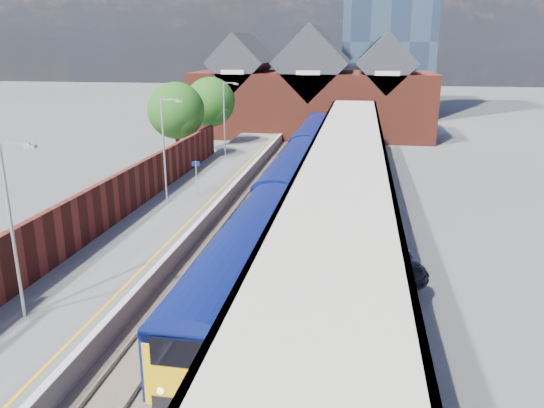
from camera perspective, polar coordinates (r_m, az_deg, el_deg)
The scene contains 20 objects.
ground at distance 42.83m, azimuth 0.78°, elevation 1.50°, with size 240.00×240.00×0.00m, color #5B5B5E.
ballast_bed at distance 33.41m, azimuth -1.80°, elevation -2.89°, with size 6.00×76.00×0.06m, color #473D33.
rails at distance 33.38m, azimuth -1.80°, elevation -2.75°, with size 4.51×76.00×0.14m.
left_platform at distance 34.70m, azimuth -10.76°, elevation -1.61°, with size 5.00×76.00×1.00m, color #565659.
right_platform at distance 32.68m, azimuth 8.58°, elevation -2.66°, with size 6.00×76.00×1.00m, color #565659.
coping_left at distance 33.82m, azimuth -7.06°, elevation -0.99°, with size 0.30×76.00×0.05m, color silver.
coping_right at distance 32.65m, azimuth 3.62°, elevation -1.54°, with size 0.30×76.00×0.05m, color silver.
yellow_line at distance 33.99m, azimuth -8.03°, elevation -0.97°, with size 0.14×76.00×0.01m, color yellow.
train at distance 46.95m, azimuth 3.52°, elevation 5.48°, with size 3.07×65.94×3.45m.
canopy at distance 33.36m, azimuth 8.11°, elevation 6.21°, with size 4.50×52.00×4.48m.
lamp_post_b at distance 21.92m, azimuth -26.02°, elevation -1.57°, with size 1.48×0.18×7.00m.
lamp_post_c at distance 35.72m, azimuth -11.37°, elevation 6.32°, with size 1.48×0.18×7.00m.
lamp_post_d at distance 50.83m, azimuth -5.02°, elevation 9.59°, with size 1.48×0.18×7.00m.
platform_sign at distance 37.59m, azimuth -8.16°, elevation 3.40°, with size 0.55×0.08×2.50m.
brick_wall at distance 29.60m, azimuth -19.95°, elevation -1.58°, with size 0.35×50.00×3.86m.
station_building at distance 69.38m, azimuth 4.35°, elevation 11.87°, with size 30.00×12.12×13.78m.
tree_near at distance 49.95m, azimuth -10.13°, elevation 9.69°, with size 5.20×5.20×8.10m.
tree_far at distance 57.23m, azimuth -6.50°, elevation 10.70°, with size 5.20×5.20×8.10m.
parked_car_dark at distance 24.88m, azimuth 11.42°, elevation -6.26°, with size 1.85×4.54×1.32m, color black.
parked_car_blue at distance 26.33m, azimuth 10.07°, elevation -4.96°, with size 2.07×4.49×1.25m, color navy.
Camera 1 is at (6.17, -10.87, 11.22)m, focal length 35.00 mm.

